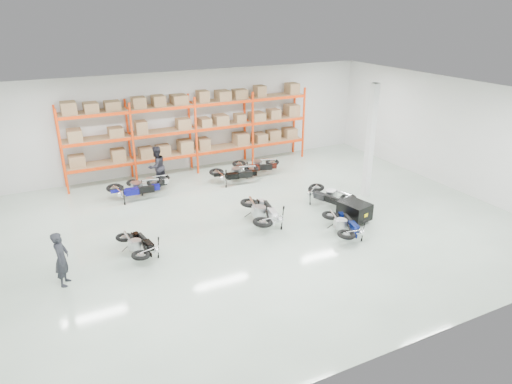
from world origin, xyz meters
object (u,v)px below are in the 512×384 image
moto_back_b (149,180)px  person_back (157,167)px  moto_blue_centre (344,222)px  moto_back_c (235,170)px  moto_back_d (257,163)px  trailer (354,211)px  moto_touring_right (329,192)px  moto_back_a (135,185)px  moto_silver_left (262,209)px  person_left (62,259)px  moto_black_far_left (138,242)px

moto_back_b → person_back: person_back is taller
moto_blue_centre → moto_back_c: size_ratio=0.92×
person_back → moto_back_d: bearing=145.4°
moto_blue_centre → trailer: bearing=-129.1°
moto_touring_right → moto_back_c: size_ratio=0.96×
moto_back_a → moto_touring_right: bearing=-117.2°
moto_back_b → moto_back_c: size_ratio=0.83×
moto_touring_right → moto_back_a: (-6.48, 3.97, 0.03)m
trailer → moto_back_d: 6.02m
moto_back_a → moto_back_c: (4.26, -0.15, -0.00)m
moto_silver_left → moto_back_d: bearing=-103.9°
moto_touring_right → moto_back_d: 4.45m
moto_back_b → person_left: bearing=145.5°
moto_black_far_left → trailer: (7.42, -0.96, -0.08)m
moto_back_a → person_back: 1.51m
trailer → moto_back_b: (-5.79, 6.14, 0.06)m
person_left → moto_back_c: bearing=-35.5°
moto_silver_left → trailer: 3.28m
moto_touring_right → trailer: size_ratio=1.03×
moto_black_far_left → moto_back_a: size_ratio=0.85×
moto_back_d → person_back: (-4.41, 0.57, 0.31)m
moto_back_b → moto_silver_left: bearing=-151.8°
moto_blue_centre → moto_silver_left: size_ratio=0.87×
moto_back_d → moto_back_c: bearing=129.3°
trailer → moto_silver_left: bearing=145.7°
moto_touring_right → person_back: person_back is taller
moto_blue_centre → moto_back_a: bearing=-34.5°
moto_touring_right → moto_back_d: bearing=83.3°
moto_back_c → person_back: size_ratio=1.08×
moto_back_b → moto_back_c: bearing=-102.5°
moto_back_a → moto_back_c: moto_back_a is taller
person_left → moto_back_d: bearing=-37.1°
moto_silver_left → person_back: size_ratio=1.14×
moto_blue_centre → person_back: (-4.34, 7.25, 0.35)m
moto_blue_centre → person_left: 8.69m
moto_back_a → person_left: person_left is taller
moto_black_far_left → moto_back_a: (0.94, 4.60, 0.08)m
moto_back_c → moto_blue_centre: bearing=-157.9°
moto_silver_left → moto_back_d: (2.11, 4.71, -0.04)m
moto_back_b → person_back: (0.44, 0.37, 0.40)m
moto_back_b → moto_back_d: (4.86, -0.19, 0.09)m
trailer → moto_back_d: moto_back_d is taller
moto_black_far_left → moto_back_d: moto_back_d is taller
moto_blue_centre → moto_back_b: 8.38m
trailer → moto_back_c: bearing=100.1°
moto_touring_right → moto_back_d: moto_back_d is taller
moto_blue_centre → moto_silver_left: moto_silver_left is taller
moto_blue_centre → trailer: 1.25m
moto_blue_centre → moto_back_d: size_ratio=0.94×
moto_black_far_left → moto_back_b: size_ratio=1.04×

